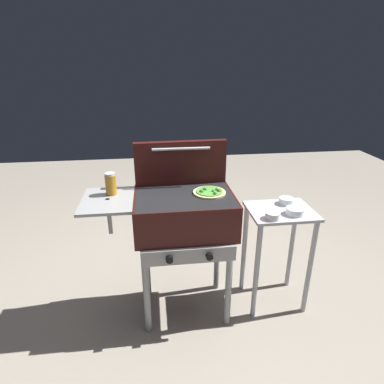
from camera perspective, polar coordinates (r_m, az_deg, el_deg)
ground_plane at (r=2.54m, az=-1.19°, el=-19.63°), size 8.00×8.00×0.00m
grill at (r=2.11m, az=-1.72°, el=-4.26°), size 0.96×0.53×0.90m
grill_lid_open at (r=2.20m, az=-2.01°, el=5.22°), size 0.63×0.09×0.30m
pizza_veggie at (r=2.08m, az=3.15°, el=0.01°), size 0.21×0.21×0.04m
sauce_jar at (r=2.10m, az=-14.21°, el=1.40°), size 0.07×0.07×0.14m
prep_table at (r=2.37m, az=14.96°, el=-7.81°), size 0.44×0.36×0.76m
topping_bowl_near at (r=2.36m, az=16.38°, el=-1.57°), size 0.10×0.10×0.04m
topping_bowl_far at (r=2.22m, az=17.76°, el=-3.31°), size 0.12×0.12×0.04m
topping_bowl_middle at (r=2.12m, az=14.08°, el=-4.13°), size 0.09×0.09×0.04m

